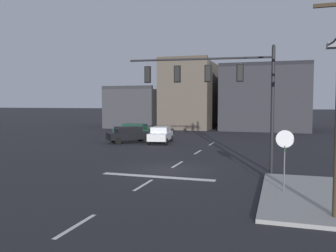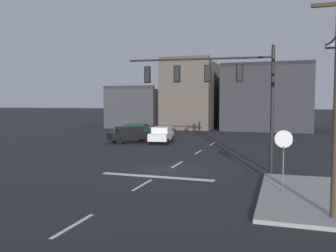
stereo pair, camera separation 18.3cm
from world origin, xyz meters
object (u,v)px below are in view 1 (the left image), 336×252
at_px(car_lot_nearside, 134,131).
at_px(car_lot_farside, 161,134).
at_px(stop_sign, 285,146).
at_px(car_lot_middle, 129,134).
at_px(signal_mast_near_side, 221,84).

distance_m(car_lot_nearside, car_lot_farside, 5.65).
distance_m(stop_sign, car_lot_middle, 21.96).
xyz_separation_m(stop_sign, car_lot_farside, (-11.51, 17.11, -1.29)).
height_order(car_lot_middle, car_lot_farside, same).
relative_size(stop_sign, car_lot_farside, 0.61).
distance_m(signal_mast_near_side, car_lot_middle, 16.67).
distance_m(signal_mast_near_side, car_lot_nearside, 20.69).
height_order(car_lot_nearside, car_lot_middle, same).
height_order(stop_sign, car_lot_middle, stop_sign).
height_order(stop_sign, car_lot_nearside, stop_sign).
distance_m(signal_mast_near_side, car_lot_farside, 15.40).
height_order(stop_sign, car_lot_farside, stop_sign).
height_order(signal_mast_near_side, car_lot_middle, signal_mast_near_side).
relative_size(signal_mast_near_side, stop_sign, 3.01).
bearing_deg(car_lot_middle, stop_sign, -48.32).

